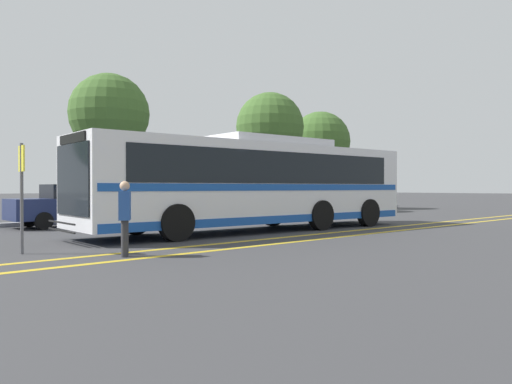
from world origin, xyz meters
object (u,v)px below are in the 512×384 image
Objects in this scene: parked_car_1 at (76,205)px; tree_3 at (320,142)px; bus_stop_sign at (22,184)px; pedestrian_0 at (125,214)px; transit_bus at (256,182)px; tree_0 at (109,114)px; tree_1 at (270,127)px.

parked_car_1 is 0.72× the size of tree_3.
bus_stop_sign reaches higher than parked_car_1.
pedestrian_0 is 0.24× the size of tree_3.
parked_car_1 is 2.98× the size of pedestrian_0.
transit_bus is 17.73m from tree_3.
tree_0 reaches higher than parked_car_1.
parked_car_1 is 14.17m from tree_1.
tree_1 reaches higher than pedestrian_0.
bus_stop_sign is (-3.96, -6.69, 0.73)m from parked_car_1.
tree_0 is 9.90m from tree_1.
bus_stop_sign reaches higher than pedestrian_0.
tree_3 is at bearing 153.18° from pedestrian_0.
tree_1 is 1.08× the size of tree_3.
pedestrian_0 is at bearing -142.84° from tree_1.
bus_stop_sign is at bearing -149.66° from tree_1.
tree_0 reaches higher than transit_bus.
tree_1 is 5.22m from tree_3.
tree_1 is (15.63, 11.84, 4.14)m from pedestrian_0.
tree_0 is at bearing 141.33° from parked_car_1.
pedestrian_0 is 0.23× the size of tree_0.
tree_3 is at bearing -61.66° from bus_stop_sign.
tree_0 reaches higher than tree_3.
transit_bus is at bearing 33.05° from parked_car_1.
transit_bus is 1.91× the size of tree_3.
parked_car_1 is at bearing -129.50° from tree_0.
transit_bus reaches higher than parked_car_1.
bus_stop_sign is 20.09m from tree_1.
transit_bus is 10.28m from tree_0.
transit_bus is at bearing -80.39° from bus_stop_sign.
bus_stop_sign is 0.34× the size of tree_1.
pedestrian_0 is (-2.52, -8.54, 0.11)m from parked_car_1.
bus_stop_sign is at bearing -109.44° from pedestrian_0.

